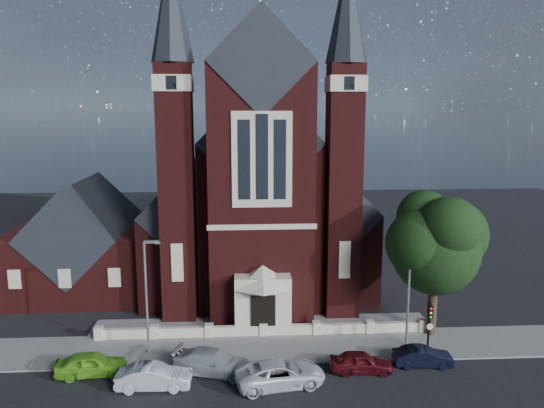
{
  "coord_description": "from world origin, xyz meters",
  "views": [
    {
      "loc": [
        -1.52,
        -30.39,
        16.84
      ],
      "look_at": [
        0.97,
        12.0,
        8.98
      ],
      "focal_mm": 35.0,
      "sensor_mm": 36.0,
      "label": 1
    }
  ],
  "objects_px": {
    "parish_hall": "(85,247)",
    "car_dark_red": "(361,362)",
    "street_tree": "(439,246)",
    "street_lamp_left": "(147,291)",
    "church": "(256,192)",
    "street_lamp_right": "(410,286)",
    "car_white_suv": "(280,374)",
    "car_lime_van": "(91,364)",
    "car_silver_a": "(153,377)",
    "car_navy": "(423,357)",
    "car_silver_b": "(213,362)",
    "traffic_signal": "(429,322)"
  },
  "relations": [
    {
      "from": "street_tree",
      "to": "car_dark_red",
      "type": "xyz_separation_m",
      "value": [
        -6.55,
        -4.94,
        -6.28
      ]
    },
    {
      "from": "street_tree",
      "to": "car_silver_a",
      "type": "bearing_deg",
      "value": -162.42
    },
    {
      "from": "street_lamp_right",
      "to": "parish_hall",
      "type": "bearing_deg",
      "value": 151.78
    },
    {
      "from": "car_lime_van",
      "to": "car_silver_a",
      "type": "height_order",
      "value": "car_lime_van"
    },
    {
      "from": "street_lamp_left",
      "to": "street_lamp_right",
      "type": "distance_m",
      "value": 18.0
    },
    {
      "from": "parish_hall",
      "to": "car_dark_red",
      "type": "relative_size",
      "value": 3.04
    },
    {
      "from": "street_lamp_left",
      "to": "car_lime_van",
      "type": "xyz_separation_m",
      "value": [
        -3.22,
        -2.65,
        -3.85
      ]
    },
    {
      "from": "street_lamp_left",
      "to": "car_lime_van",
      "type": "relative_size",
      "value": 1.83
    },
    {
      "from": "church",
      "to": "car_silver_a",
      "type": "xyz_separation_m",
      "value": [
        -6.94,
        -23.43,
        -7.45
      ]
    },
    {
      "from": "church",
      "to": "traffic_signal",
      "type": "xyz_separation_m",
      "value": [
        11.0,
        -20.52,
        -5.6
      ]
    },
    {
      "from": "traffic_signal",
      "to": "car_silver_b",
      "type": "distance_m",
      "value": 14.59
    },
    {
      "from": "parish_hall",
      "to": "car_silver_a",
      "type": "xyz_separation_m",
      "value": [
        9.06,
        -18.48,
        -3.27
      ]
    },
    {
      "from": "street_tree",
      "to": "street_lamp_left",
      "type": "height_order",
      "value": "street_tree"
    },
    {
      "from": "traffic_signal",
      "to": "car_dark_red",
      "type": "relative_size",
      "value": 1.0
    },
    {
      "from": "church",
      "to": "car_white_suv",
      "type": "relative_size",
      "value": 6.32
    },
    {
      "from": "street_lamp_left",
      "to": "car_dark_red",
      "type": "distance_m",
      "value": 14.85
    },
    {
      "from": "car_dark_red",
      "to": "street_lamp_right",
      "type": "bearing_deg",
      "value": -47.98
    },
    {
      "from": "church",
      "to": "traffic_signal",
      "type": "relative_size",
      "value": 8.72
    },
    {
      "from": "church",
      "to": "street_lamp_right",
      "type": "xyz_separation_m",
      "value": [
        10.09,
        -18.94,
        -3.59
      ]
    },
    {
      "from": "church",
      "to": "street_lamp_right",
      "type": "relative_size",
      "value": 4.31
    },
    {
      "from": "street_tree",
      "to": "street_lamp_right",
      "type": "bearing_deg",
      "value": -145.74
    },
    {
      "from": "church",
      "to": "street_lamp_left",
      "type": "distance_m",
      "value": 20.84
    },
    {
      "from": "car_white_suv",
      "to": "street_tree",
      "type": "bearing_deg",
      "value": -72.34
    },
    {
      "from": "parish_hall",
      "to": "street_tree",
      "type": "bearing_deg",
      "value": -23.26
    },
    {
      "from": "car_silver_a",
      "to": "car_dark_red",
      "type": "height_order",
      "value": "car_silver_a"
    },
    {
      "from": "car_lime_van",
      "to": "car_silver_a",
      "type": "distance_m",
      "value": 4.57
    },
    {
      "from": "traffic_signal",
      "to": "car_silver_b",
      "type": "xyz_separation_m",
      "value": [
        -14.42,
        -1.27,
        -1.82
      ]
    },
    {
      "from": "car_dark_red",
      "to": "street_tree",
      "type": "bearing_deg",
      "value": -49.59
    },
    {
      "from": "traffic_signal",
      "to": "car_silver_b",
      "type": "relative_size",
      "value": 0.76
    },
    {
      "from": "car_silver_b",
      "to": "car_navy",
      "type": "bearing_deg",
      "value": -71.43
    },
    {
      "from": "parish_hall",
      "to": "church",
      "type": "bearing_deg",
      "value": 17.16
    },
    {
      "from": "church",
      "to": "car_lime_van",
      "type": "relative_size",
      "value": 7.9
    },
    {
      "from": "street_lamp_left",
      "to": "street_tree",
      "type": "bearing_deg",
      "value": 4.76
    },
    {
      "from": "street_lamp_left",
      "to": "car_dark_red",
      "type": "relative_size",
      "value": 2.02
    },
    {
      "from": "street_lamp_right",
      "to": "car_silver_b",
      "type": "xyz_separation_m",
      "value": [
        -13.51,
        -2.85,
        -3.84
      ]
    },
    {
      "from": "car_silver_b",
      "to": "car_navy",
      "type": "distance_m",
      "value": 13.72
    },
    {
      "from": "car_white_suv",
      "to": "car_navy",
      "type": "height_order",
      "value": "car_white_suv"
    },
    {
      "from": "street_lamp_right",
      "to": "car_white_suv",
      "type": "height_order",
      "value": "street_lamp_right"
    },
    {
      "from": "car_silver_b",
      "to": "street_lamp_right",
      "type": "bearing_deg",
      "value": -60.24
    },
    {
      "from": "traffic_signal",
      "to": "car_silver_b",
      "type": "height_order",
      "value": "traffic_signal"
    },
    {
      "from": "car_navy",
      "to": "street_lamp_left",
      "type": "bearing_deg",
      "value": 85.49
    },
    {
      "from": "car_silver_a",
      "to": "street_lamp_left",
      "type": "bearing_deg",
      "value": 12.17
    },
    {
      "from": "traffic_signal",
      "to": "street_lamp_right",
      "type": "bearing_deg",
      "value": 120.01
    },
    {
      "from": "car_silver_a",
      "to": "traffic_signal",
      "type": "bearing_deg",
      "value": -80.77
    },
    {
      "from": "parish_hall",
      "to": "street_lamp_left",
      "type": "distance_m",
      "value": 16.18
    },
    {
      "from": "street_lamp_left",
      "to": "car_silver_a",
      "type": "bearing_deg",
      "value": -77.85
    },
    {
      "from": "parish_hall",
      "to": "car_lime_van",
      "type": "distance_m",
      "value": 17.65
    },
    {
      "from": "street_tree",
      "to": "street_lamp_left",
      "type": "bearing_deg",
      "value": -175.24
    },
    {
      "from": "church",
      "to": "car_dark_red",
      "type": "relative_size",
      "value": 8.69
    },
    {
      "from": "church",
      "to": "street_tree",
      "type": "bearing_deg",
      "value": -53.83
    }
  ]
}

